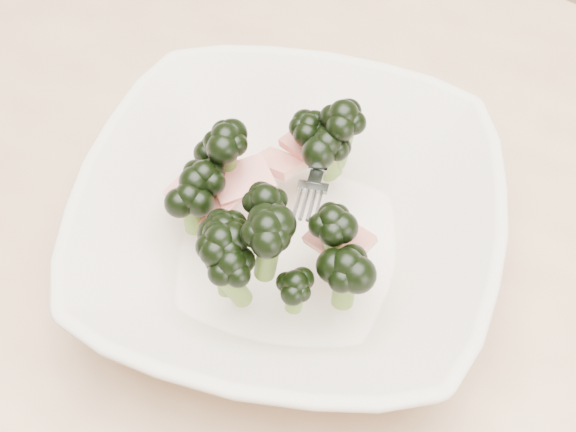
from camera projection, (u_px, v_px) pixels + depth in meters
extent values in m
cube|color=tan|center=(342.00, 292.00, 0.62)|extent=(1.20, 0.80, 0.04)
cylinder|color=tan|center=(156.00, 89.00, 1.28)|extent=(0.06, 0.06, 0.71)
imported|color=beige|center=(288.00, 226.00, 0.58)|extent=(0.40, 0.40, 0.07)
cylinder|color=#4B6923|center=(266.00, 218.00, 0.54)|extent=(0.02, 0.02, 0.03)
ellipsoid|color=black|center=(265.00, 199.00, 0.53)|extent=(0.04, 0.04, 0.03)
cylinder|color=#4B6923|center=(215.00, 163.00, 0.61)|extent=(0.02, 0.02, 0.03)
ellipsoid|color=black|center=(213.00, 146.00, 0.59)|extent=(0.03, 0.03, 0.03)
cylinder|color=#4B6923|center=(268.00, 254.00, 0.53)|extent=(0.02, 0.02, 0.05)
ellipsoid|color=black|center=(267.00, 228.00, 0.50)|extent=(0.04, 0.04, 0.03)
cylinder|color=#4B6923|center=(206.00, 192.00, 0.58)|extent=(0.02, 0.02, 0.03)
ellipsoid|color=black|center=(204.00, 174.00, 0.56)|extent=(0.03, 0.03, 0.03)
cylinder|color=#4B6923|center=(295.00, 296.00, 0.54)|extent=(0.01, 0.02, 0.03)
ellipsoid|color=black|center=(296.00, 283.00, 0.52)|extent=(0.03, 0.03, 0.02)
cylinder|color=#4B6923|center=(326.00, 162.00, 0.60)|extent=(0.02, 0.02, 0.03)
ellipsoid|color=black|center=(327.00, 143.00, 0.58)|extent=(0.04, 0.04, 0.03)
cylinder|color=#4B6923|center=(192.00, 214.00, 0.58)|extent=(0.02, 0.02, 0.03)
ellipsoid|color=black|center=(189.00, 196.00, 0.56)|extent=(0.04, 0.04, 0.03)
cylinder|color=#4B6923|center=(227.00, 162.00, 0.59)|extent=(0.01, 0.02, 0.04)
ellipsoid|color=black|center=(225.00, 137.00, 0.57)|extent=(0.04, 0.04, 0.03)
cylinder|color=#4B6923|center=(226.00, 248.00, 0.55)|extent=(0.01, 0.02, 0.04)
ellipsoid|color=black|center=(224.00, 228.00, 0.53)|extent=(0.03, 0.03, 0.03)
cylinder|color=#4B6923|center=(331.00, 238.00, 0.55)|extent=(0.02, 0.02, 0.03)
ellipsoid|color=black|center=(332.00, 220.00, 0.53)|extent=(0.03, 0.03, 0.03)
cylinder|color=#4B6923|center=(308.00, 144.00, 0.61)|extent=(0.02, 0.01, 0.03)
ellipsoid|color=black|center=(309.00, 125.00, 0.59)|extent=(0.03, 0.03, 0.02)
cylinder|color=#4B6923|center=(333.00, 158.00, 0.60)|extent=(0.02, 0.01, 0.03)
ellipsoid|color=black|center=(335.00, 141.00, 0.59)|extent=(0.03, 0.03, 0.02)
cylinder|color=#4B6923|center=(233.00, 286.00, 0.54)|extent=(0.02, 0.03, 0.05)
ellipsoid|color=black|center=(231.00, 263.00, 0.51)|extent=(0.04, 0.04, 0.03)
cylinder|color=#4B6923|center=(341.00, 144.00, 0.60)|extent=(0.02, 0.02, 0.05)
ellipsoid|color=black|center=(343.00, 115.00, 0.58)|extent=(0.04, 0.04, 0.03)
cylinder|color=#4B6923|center=(223.00, 264.00, 0.54)|extent=(0.03, 0.03, 0.05)
ellipsoid|color=black|center=(221.00, 240.00, 0.52)|extent=(0.04, 0.04, 0.03)
cylinder|color=#4B6923|center=(345.00, 284.00, 0.54)|extent=(0.02, 0.02, 0.04)
ellipsoid|color=black|center=(347.00, 265.00, 0.52)|extent=(0.04, 0.04, 0.03)
cube|color=maroon|center=(307.00, 144.00, 0.62)|extent=(0.04, 0.03, 0.01)
cube|color=maroon|center=(207.00, 202.00, 0.59)|extent=(0.04, 0.03, 0.02)
cube|color=maroon|center=(242.00, 180.00, 0.59)|extent=(0.05, 0.05, 0.01)
cube|color=maroon|center=(202.00, 198.00, 0.59)|extent=(0.05, 0.04, 0.02)
cube|color=maroon|center=(277.00, 163.00, 0.62)|extent=(0.04, 0.03, 0.02)
cube|color=maroon|center=(339.00, 239.00, 0.56)|extent=(0.05, 0.04, 0.02)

